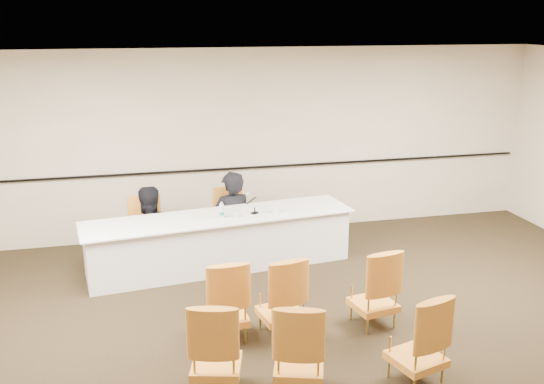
{
  "coord_description": "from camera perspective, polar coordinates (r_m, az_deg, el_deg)",
  "views": [
    {
      "loc": [
        -1.74,
        -5.4,
        3.43
      ],
      "look_at": [
        0.18,
        2.6,
        1.06
      ],
      "focal_mm": 40.0,
      "sensor_mm": 36.0,
      "label": 1
    }
  ],
  "objects": [
    {
      "name": "aud_chair_front_mid",
      "position": [
        6.8,
        0.86,
        -9.68
      ],
      "size": [
        0.58,
        0.58,
        0.95
      ],
      "primitive_type": null,
      "rotation": [
        0.0,
        0.0,
        0.17
      ],
      "color": "orange",
      "rests_on": "ground"
    },
    {
      "name": "coffee_cup",
      "position": [
        8.59,
        0.34,
        -1.54
      ],
      "size": [
        0.11,
        0.11,
        0.14
      ],
      "primitive_type": "cylinder",
      "rotation": [
        0.0,
        0.0,
        0.17
      ],
      "color": "white",
      "rests_on": "panel_table"
    },
    {
      "name": "wall_back",
      "position": [
        9.75,
        -2.96,
        4.61
      ],
      "size": [
        10.0,
        0.04,
        3.0
      ],
      "primitive_type": "cube",
      "color": "beige",
      "rests_on": "ground"
    },
    {
      "name": "aud_chair_front_right",
      "position": [
        7.1,
        9.57,
        -8.76
      ],
      "size": [
        0.58,
        0.58,
        0.95
      ],
      "primitive_type": null,
      "rotation": [
        0.0,
        0.0,
        0.17
      ],
      "color": "orange",
      "rests_on": "ground"
    },
    {
      "name": "panel_table",
      "position": [
        8.64,
        -4.92,
        -4.67
      ],
      "size": [
        3.88,
        1.34,
        0.76
      ],
      "primitive_type": null,
      "rotation": [
        0.0,
        0.0,
        0.12
      ],
      "color": "white",
      "rests_on": "ground"
    },
    {
      "name": "floor",
      "position": [
        6.63,
        3.86,
        -15.15
      ],
      "size": [
        10.0,
        10.0,
        0.0
      ],
      "primitive_type": "plane",
      "color": "black",
      "rests_on": "ground"
    },
    {
      "name": "microphone",
      "position": [
        8.54,
        -1.64,
        -1.12
      ],
      "size": [
        0.19,
        0.23,
        0.29
      ],
      "primitive_type": null,
      "rotation": [
        0.0,
        0.0,
        0.49
      ],
      "color": "black",
      "rests_on": "panel_table"
    },
    {
      "name": "aud_chair_front_left",
      "position": [
        6.74,
        -4.42,
        -9.98
      ],
      "size": [
        0.52,
        0.52,
        0.95
      ],
      "primitive_type": null,
      "rotation": [
        0.0,
        0.0,
        0.03
      ],
      "color": "orange",
      "rests_on": "ground"
    },
    {
      "name": "aud_chair_back_left",
      "position": [
        5.89,
        -5.3,
        -14.12
      ],
      "size": [
        0.61,
        0.61,
        0.95
      ],
      "primitive_type": null,
      "rotation": [
        0.0,
        0.0,
        -0.26
      ],
      "color": "orange",
      "rests_on": "ground"
    },
    {
      "name": "panelist_second_chair",
      "position": [
        8.95,
        -11.63,
        -3.56
      ],
      "size": [
        0.56,
        0.56,
        0.95
      ],
      "primitive_type": null,
      "rotation": [
        0.0,
        0.0,
        0.12
      ],
      "color": "orange",
      "rests_on": "ground"
    },
    {
      "name": "wall_rail",
      "position": [
        9.8,
        -2.88,
        2.27
      ],
      "size": [
        9.8,
        0.04,
        0.03
      ],
      "primitive_type": "cube",
      "color": "black",
      "rests_on": "wall_back"
    },
    {
      "name": "panelist_second",
      "position": [
        9.01,
        -11.57,
        -4.49
      ],
      "size": [
        0.96,
        0.86,
        1.63
      ],
      "primitive_type": "imported",
      "rotation": [
        0.0,
        0.0,
        3.51
      ],
      "color": "black",
      "rests_on": "ground"
    },
    {
      "name": "water_bottle",
      "position": [
        8.41,
        -4.76,
        -1.7
      ],
      "size": [
        0.08,
        0.08,
        0.23
      ],
      "primitive_type": null,
      "rotation": [
        0.0,
        0.0,
        -0.22
      ],
      "color": "#167C73",
      "rests_on": "panel_table"
    },
    {
      "name": "aud_chair_back_right",
      "position": [
        6.14,
        13.54,
        -13.19
      ],
      "size": [
        0.62,
        0.62,
        0.95
      ],
      "primitive_type": null,
      "rotation": [
        0.0,
        0.0,
        0.28
      ],
      "color": "orange",
      "rests_on": "ground"
    },
    {
      "name": "drinking_glass",
      "position": [
        8.44,
        -3.36,
        -2.06
      ],
      "size": [
        0.08,
        0.08,
        0.1
      ],
      "primitive_type": "cylinder",
      "rotation": [
        0.0,
        0.0,
        -0.25
      ],
      "color": "silver",
      "rests_on": "panel_table"
    },
    {
      "name": "papers",
      "position": [
        8.58,
        -1.47,
        -2.06
      ],
      "size": [
        0.37,
        0.36,
        0.0
      ],
      "primitive_type": "cube",
      "rotation": [
        0.0,
        0.0,
        0.65
      ],
      "color": "silver",
      "rests_on": "panel_table"
    },
    {
      "name": "ceiling",
      "position": [
        5.69,
        4.43,
        11.68
      ],
      "size": [
        10.0,
        10.0,
        0.0
      ],
      "primitive_type": "plane",
      "rotation": [
        3.14,
        0.0,
        0.0
      ],
      "color": "white",
      "rests_on": "ground"
    },
    {
      "name": "aud_chair_back_mid",
      "position": [
        5.85,
        2.57,
        -14.29
      ],
      "size": [
        0.63,
        0.63,
        0.95
      ],
      "primitive_type": null,
      "rotation": [
        0.0,
        0.0,
        -0.32
      ],
      "color": "orange",
      "rests_on": "ground"
    },
    {
      "name": "panelist_main",
      "position": [
        9.26,
        -3.79,
        -3.47
      ],
      "size": [
        0.73,
        0.56,
        1.8
      ],
      "primitive_type": "imported",
      "rotation": [
        0.0,
        0.0,
        3.36
      ],
      "color": "black",
      "rests_on": "ground"
    },
    {
      "name": "panelist_main_chair",
      "position": [
        9.21,
        -3.8,
        -2.7
      ],
      "size": [
        0.56,
        0.56,
        0.95
      ],
      "primitive_type": null,
      "rotation": [
        0.0,
        0.0,
        0.12
      ],
      "color": "orange",
      "rests_on": "ground"
    }
  ]
}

